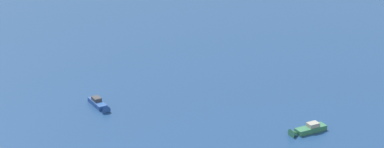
{
  "coord_description": "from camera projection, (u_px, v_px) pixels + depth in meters",
  "views": [
    {
      "loc": [
        39.06,
        -98.6,
        70.52
      ],
      "look_at": [
        -0.16,
        0.24,
        28.65
      ],
      "focal_mm": 72.8,
      "sensor_mm": 36.0,
      "label": 1
    }
  ],
  "objects": [
    {
      "name": "motorboat_inshore",
      "position": [
        306.0,
        130.0,
        161.23
      ],
      "size": [
        7.11,
        7.86,
        2.45
      ],
      "color": "#33704C",
      "rests_on": "ground_plane"
    },
    {
      "name": "motorboat_outer_ring_c",
      "position": [
        100.0,
        105.0,
        173.45
      ],
      "size": [
        7.6,
        6.62,
        2.34
      ],
      "color": "#23478C",
      "rests_on": "ground_plane"
    }
  ]
}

